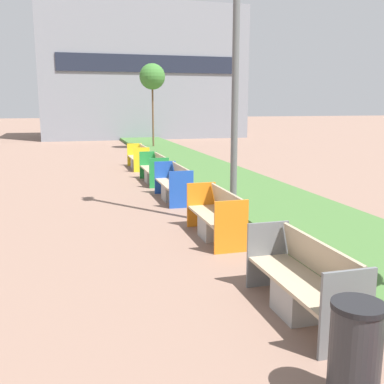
# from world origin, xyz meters

# --- Properties ---
(planter_grass_strip) EXTENTS (2.80, 120.00, 0.18)m
(planter_grass_strip) POSITION_xyz_m (3.20, 12.00, 0.09)
(planter_grass_strip) COLOR #426B33
(planter_grass_strip) RESTS_ON ground
(building_backdrop) EXTENTS (15.16, 6.46, 9.74)m
(building_backdrop) POSITION_xyz_m (4.00, 38.42, 4.87)
(building_backdrop) COLOR gray
(building_backdrop) RESTS_ON ground
(bench_grey_frame) EXTENTS (0.65, 1.95, 0.94)m
(bench_grey_frame) POSITION_xyz_m (0.94, 7.39, 0.36)
(bench_grey_frame) COLOR #9E9B96
(bench_grey_frame) RESTS_ON ground
(bench_orange_frame) EXTENTS (0.65, 1.89, 0.94)m
(bench_orange_frame) POSITION_xyz_m (0.94, 10.75, 0.36)
(bench_orange_frame) COLOR #9E9B96
(bench_orange_frame) RESTS_ON ground
(bench_blue_frame) EXTENTS (0.65, 1.99, 0.94)m
(bench_blue_frame) POSITION_xyz_m (0.94, 14.40, 0.36)
(bench_blue_frame) COLOR #9E9B96
(bench_blue_frame) RESTS_ON ground
(bench_green_frame) EXTENTS (0.65, 1.99, 0.94)m
(bench_green_frame) POSITION_xyz_m (0.94, 17.23, 0.36)
(bench_green_frame) COLOR #9E9B96
(bench_green_frame) RESTS_ON ground
(bench_yellow_frame) EXTENTS (0.65, 1.90, 0.94)m
(bench_yellow_frame) POSITION_xyz_m (0.94, 20.64, 0.36)
(bench_yellow_frame) COLOR #9E9B96
(bench_yellow_frame) RESTS_ON ground
(litter_bin) EXTENTS (0.46, 0.46, 0.94)m
(litter_bin) POSITION_xyz_m (0.52, 5.75, 0.47)
(litter_bin) COLOR #2D2D30
(litter_bin) RESTS_ON ground
(street_lamp_post) EXTENTS (0.24, 0.44, 8.05)m
(street_lamp_post) POSITION_xyz_m (1.55, 11.49, 4.41)
(street_lamp_post) COLOR #56595B
(street_lamp_post) RESTS_ON ground
(sapling_tree_far) EXTENTS (1.44, 1.44, 4.79)m
(sapling_tree_far) POSITION_xyz_m (2.93, 28.25, 4.04)
(sapling_tree_far) COLOR brown
(sapling_tree_far) RESTS_ON ground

